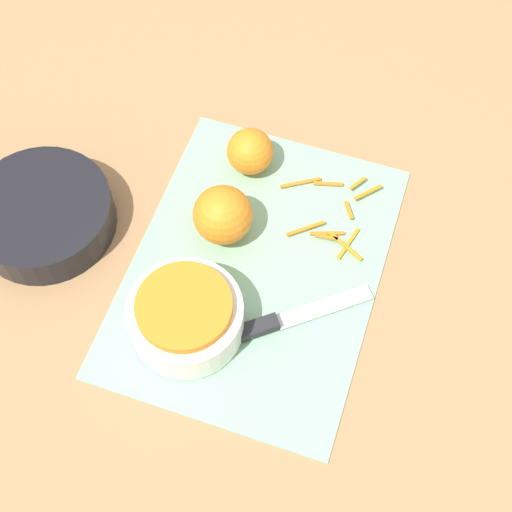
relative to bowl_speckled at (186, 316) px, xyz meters
The scene contains 8 objects.
ground_plane 0.13m from the bowl_speckled, 26.54° to the right, with size 4.00×4.00×0.00m, color #9E754C.
cutting_board 0.13m from the bowl_speckled, 26.54° to the right, with size 0.45×0.33×0.01m.
bowl_speckled is the anchor object (origin of this frame).
bowl_dark 0.27m from the bowl_speckled, 71.01° to the left, with size 0.20×0.20×0.05m.
knife 0.10m from the bowl_speckled, 74.35° to the right, with size 0.16×0.20×0.02m.
orange_left 0.15m from the bowl_speckled, ahead, with size 0.08×0.08×0.08m.
orange_right 0.27m from the bowl_speckled, ahead, with size 0.07×0.07×0.07m.
peel_pile 0.27m from the bowl_speckled, 31.01° to the right, with size 0.14×0.15×0.01m.
Camera 1 is at (-0.44, -0.15, 0.87)m, focal length 50.00 mm.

